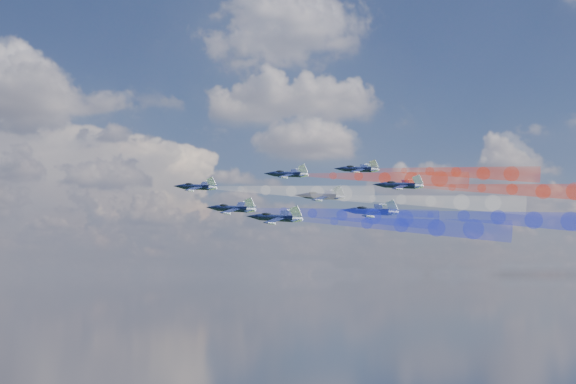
{
  "coord_description": "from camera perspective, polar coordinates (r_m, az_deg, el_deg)",
  "views": [
    {
      "loc": [
        -33.25,
        -143.4,
        157.93
      ],
      "look_at": [
        -13.94,
        -8.23,
        173.55
      ],
      "focal_mm": 45.32,
      "sensor_mm": 36.0,
      "label": 1
    }
  ],
  "objects": [
    {
      "name": "jet_lead",
      "position": [
        147.41,
        -7.17,
        0.39
      ],
      "size": [
        13.12,
        12.53,
        6.11
      ],
      "primitive_type": null,
      "rotation": [
        0.09,
        -0.34,
        1.02
      ],
      "color": "black"
    },
    {
      "name": "trail_lead",
      "position": [
        138.51,
        0.24,
        0.08
      ],
      "size": [
        29.68,
        19.78,
        6.96
      ],
      "primitive_type": null,
      "rotation": [
        0.09,
        -0.34,
        1.02
      ],
      "color": "white"
    },
    {
      "name": "jet_inner_left",
      "position": [
        130.21,
        -4.35,
        -1.32
      ],
      "size": [
        13.12,
        12.53,
        6.11
      ],
      "primitive_type": null,
      "rotation": [
        0.09,
        -0.34,
        1.02
      ],
      "color": "black"
    },
    {
      "name": "trail_inner_left",
      "position": [
        122.46,
        4.27,
        -1.78
      ],
      "size": [
        29.68,
        19.78,
        6.96
      ],
      "primitive_type": null,
      "rotation": [
        0.09,
        -0.34,
        1.02
      ],
      "color": "#1B28E7"
    },
    {
      "name": "jet_inner_right",
      "position": [
        149.86,
        -0.01,
        1.4
      ],
      "size": [
        13.12,
        12.53,
        6.11
      ],
      "primitive_type": null,
      "rotation": [
        0.09,
        -0.34,
        1.02
      ],
      "color": "black"
    },
    {
      "name": "trail_inner_right",
      "position": [
        143.36,
        7.6,
        1.14
      ],
      "size": [
        29.68,
        19.78,
        6.96
      ],
      "primitive_type": null,
      "rotation": [
        0.09,
        -0.34,
        1.02
      ],
      "color": "red"
    },
    {
      "name": "jet_outer_left",
      "position": [
        117.56,
        -0.91,
        -2.04
      ],
      "size": [
        13.12,
        12.53,
        6.11
      ],
      "primitive_type": null,
      "rotation": [
        0.09,
        -0.34,
        1.02
      ],
      "color": "black"
    },
    {
      "name": "trail_outer_left",
      "position": [
        111.18,
        8.87,
        -2.58
      ],
      "size": [
        29.68,
        19.78,
        6.96
      ],
      "primitive_type": null,
      "rotation": [
        0.09,
        -0.34,
        1.02
      ],
      "color": "#1B28E7"
    },
    {
      "name": "jet_center_third",
      "position": [
        136.35,
        2.66,
        -0.34
      ],
      "size": [
        13.12,
        12.53,
        6.11
      ],
      "primitive_type": null,
      "rotation": [
        0.09,
        -0.34,
        1.02
      ],
      "color": "black"
    },
    {
      "name": "trail_center_third",
      "position": [
        130.95,
        11.15,
        -0.71
      ],
      "size": [
        29.68,
        19.78,
        6.96
      ],
      "primitive_type": null,
      "rotation": [
        0.09,
        -0.34,
        1.02
      ],
      "color": "white"
    },
    {
      "name": "jet_outer_right",
      "position": [
        154.72,
        5.54,
        1.79
      ],
      "size": [
        13.12,
        12.53,
        6.11
      ],
      "primitive_type": null,
      "rotation": [
        0.09,
        -0.34,
        1.02
      ],
      "color": "black"
    },
    {
      "name": "trail_outer_right",
      "position": [
        150.12,
        13.06,
        1.53
      ],
      "size": [
        29.68,
        19.78,
        6.96
      ],
      "primitive_type": null,
      "rotation": [
        0.09,
        -0.34,
        1.02
      ],
      "color": "red"
    },
    {
      "name": "jet_rear_left",
      "position": [
        122.9,
        6.6,
        -1.52
      ],
      "size": [
        13.12,
        12.53,
        6.11
      ],
      "primitive_type": null,
      "rotation": [
        0.09,
        -0.34,
        1.02
      ],
      "color": "black"
    },
    {
      "name": "trail_rear_left",
      "position": [
        119.08,
        16.16,
        -1.96
      ],
      "size": [
        29.68,
        19.78,
        6.96
      ],
      "primitive_type": null,
      "rotation": [
        0.09,
        -0.34,
        1.02
      ],
      "color": "#1B28E7"
    },
    {
      "name": "jet_rear_right",
      "position": [
        140.28,
        8.79,
        0.52
      ],
      "size": [
        13.12,
        12.53,
        6.11
      ],
      "primitive_type": null,
      "rotation": [
        0.09,
        -0.34,
        1.02
      ],
      "color": "black"
    },
    {
      "name": "trail_rear_right",
      "position": [
        136.99,
        17.16,
        0.19
      ],
      "size": [
        29.68,
        19.78,
        6.96
      ],
      "primitive_type": null,
      "rotation": [
        0.09,
        -0.34,
        1.02
      ],
      "color": "red"
    }
  ]
}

